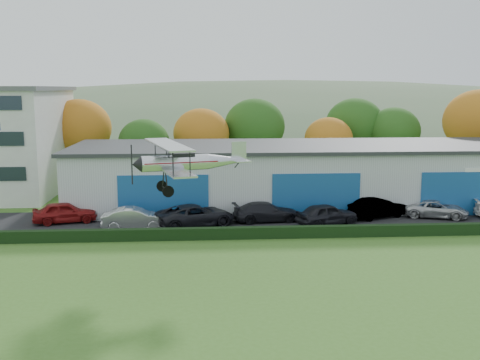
{
  "coord_description": "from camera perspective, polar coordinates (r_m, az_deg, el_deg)",
  "views": [
    {
      "loc": [
        -4.03,
        -21.4,
        10.2
      ],
      "look_at": [
        -1.73,
        11.88,
        4.79
      ],
      "focal_mm": 42.31,
      "sensor_mm": 36.0,
      "label": 1
    }
  ],
  "objects": [
    {
      "name": "distant_hills",
      "position": [
        163.06,
        -4.03,
        1.0
      ],
      "size": [
        430.0,
        196.0,
        56.0
      ],
      "color": "#4C6642",
      "rests_on": "ground"
    },
    {
      "name": "ground",
      "position": [
        24.04,
        6.32,
        -15.95
      ],
      "size": [
        300.0,
        300.0,
        0.0
      ],
      "primitive_type": "plane",
      "color": "#3D6820",
      "rests_on": "ground"
    },
    {
      "name": "car_0",
      "position": [
        45.24,
        -17.24,
        -3.12
      ],
      "size": [
        5.09,
        3.06,
        1.62
      ],
      "primitive_type": "imported",
      "rotation": [
        0.0,
        0.0,
        1.83
      ],
      "color": "maroon",
      "rests_on": "apron"
    },
    {
      "name": "car_1",
      "position": [
        42.08,
        -10.58,
        -3.81
      ],
      "size": [
        4.82,
        1.91,
        1.56
      ],
      "primitive_type": "imported",
      "rotation": [
        0.0,
        0.0,
        1.63
      ],
      "color": "silver",
      "rests_on": "apron"
    },
    {
      "name": "car_3",
      "position": [
        43.7,
        2.65,
        -3.22
      ],
      "size": [
        5.35,
        2.69,
        1.49
      ],
      "primitive_type": "imported",
      "rotation": [
        0.0,
        0.0,
        1.69
      ],
      "color": "black",
      "rests_on": "apron"
    },
    {
      "name": "car_6",
      "position": [
        47.6,
        19.18,
        -2.78
      ],
      "size": [
        5.35,
        3.68,
        1.36
      ],
      "primitive_type": "imported",
      "rotation": [
        0.0,
        0.0,
        1.25
      ],
      "color": "silver",
      "rests_on": "apron"
    },
    {
      "name": "hangar",
      "position": [
        50.76,
        6.34,
        0.61
      ],
      "size": [
        40.6,
        12.6,
        5.3
      ],
      "color": "#B2B7BC",
      "rests_on": "ground"
    },
    {
      "name": "hedge",
      "position": [
        39.48,
        6.46,
        -5.22
      ],
      "size": [
        46.0,
        0.6,
        0.8
      ],
      "primitive_type": "cube",
      "color": "black",
      "rests_on": "ground"
    },
    {
      "name": "car_2",
      "position": [
        42.25,
        -4.5,
        -3.57
      ],
      "size": [
        6.5,
        4.72,
        1.64
      ],
      "primitive_type": "imported",
      "rotation": [
        0.0,
        0.0,
        1.95
      ],
      "color": "black",
      "rests_on": "apron"
    },
    {
      "name": "biplane",
      "position": [
        31.64,
        -5.56,
        1.94
      ],
      "size": [
        6.67,
        7.57,
        2.82
      ],
      "rotation": [
        0.0,
        0.0,
        0.25
      ],
      "color": "silver"
    },
    {
      "name": "apron",
      "position": [
        44.16,
        5.33,
        -4.15
      ],
      "size": [
        48.0,
        9.0,
        0.05
      ],
      "primitive_type": "cube",
      "color": "black",
      "rests_on": "ground"
    },
    {
      "name": "tree_belt",
      "position": [
        62.38,
        0.55,
        4.99
      ],
      "size": [
        75.7,
        13.22,
        10.12
      ],
      "color": "#3D2614",
      "rests_on": "ground"
    },
    {
      "name": "car_5",
      "position": [
        46.19,
        13.76,
        -2.73
      ],
      "size": [
        5.16,
        3.54,
        1.61
      ],
      "primitive_type": "imported",
      "rotation": [
        0.0,
        0.0,
        1.99
      ],
      "color": "gray",
      "rests_on": "apron"
    },
    {
      "name": "car_4",
      "position": [
        43.02,
        8.74,
        -3.42
      ],
      "size": [
        5.18,
        3.59,
        1.64
      ],
      "primitive_type": "imported",
      "rotation": [
        0.0,
        0.0,
        1.95
      ],
      "color": "black",
      "rests_on": "apron"
    }
  ]
}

